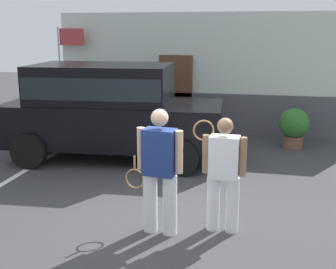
{
  "coord_description": "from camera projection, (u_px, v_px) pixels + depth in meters",
  "views": [
    {
      "loc": [
        1.35,
        -5.72,
        2.78
      ],
      "look_at": [
        -0.16,
        1.2,
        1.05
      ],
      "focal_mm": 46.34,
      "sensor_mm": 36.0,
      "label": 1
    }
  ],
  "objects": [
    {
      "name": "potted_plant_by_porch",
      "position": [
        294.0,
        126.0,
        10.34
      ],
      "size": [
        0.72,
        0.72,
        0.95
      ],
      "color": "brown",
      "rests_on": "ground_plane"
    },
    {
      "name": "house_frontage",
      "position": [
        211.0,
        77.0,
        11.66
      ],
      "size": [
        8.45,
        0.4,
        3.21
      ],
      "color": "silver",
      "rests_on": "ground_plane"
    },
    {
      "name": "ground_plane",
      "position": [
        161.0,
        223.0,
        6.37
      ],
      "size": [
        40.0,
        40.0,
        0.0
      ],
      "primitive_type": "plane",
      "color": "#38383A"
    },
    {
      "name": "tennis_player_man",
      "position": [
        159.0,
        170.0,
        5.89
      ],
      "size": [
        0.9,
        0.33,
        1.76
      ],
      "rotation": [
        0.0,
        0.0,
        3.01
      ],
      "color": "white",
      "rests_on": "ground_plane"
    },
    {
      "name": "parking_stripe_0",
      "position": [
        18.0,
        175.0,
        8.46
      ],
      "size": [
        0.12,
        4.4,
        0.01
      ],
      "primitive_type": "cube",
      "color": "silver",
      "rests_on": "ground_plane"
    },
    {
      "name": "tennis_player_woman",
      "position": [
        223.0,
        173.0,
        5.96
      ],
      "size": [
        0.75,
        0.27,
        1.63
      ],
      "rotation": [
        0.0,
        0.0,
        3.09
      ],
      "color": "white",
      "rests_on": "ground_plane"
    },
    {
      "name": "flag_pole",
      "position": [
        66.0,
        59.0,
        12.01
      ],
      "size": [
        0.8,
        0.11,
        2.84
      ],
      "color": "silver",
      "rests_on": "ground_plane"
    },
    {
      "name": "parked_suv",
      "position": [
        109.0,
        107.0,
        9.34
      ],
      "size": [
        4.72,
        2.42,
        2.05
      ],
      "rotation": [
        0.0,
        0.0,
        0.07
      ],
      "color": "black",
      "rests_on": "ground_plane"
    }
  ]
}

